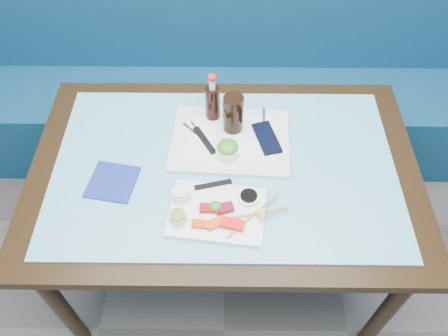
{
  "coord_description": "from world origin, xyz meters",
  "views": [
    {
      "loc": [
        0.01,
        0.48,
        1.98
      ],
      "look_at": [
        -0.0,
        1.41,
        0.8
      ],
      "focal_mm": 35.0,
      "sensor_mm": 36.0,
      "label": 1
    }
  ],
  "objects_px": {
    "sashimi_plate": "(217,212)",
    "cola_bottle_body": "(213,105)",
    "booth_bench": "(226,89)",
    "cola_glass": "(233,114)",
    "serving_tray": "(230,140)",
    "blue_napkin": "(113,182)",
    "dining_table": "(224,181)",
    "seaweed_bowl": "(227,151)"
  },
  "relations": [
    {
      "from": "sashimi_plate",
      "to": "cola_bottle_body",
      "type": "height_order",
      "value": "cola_bottle_body"
    },
    {
      "from": "dining_table",
      "to": "sashimi_plate",
      "type": "xyz_separation_m",
      "value": [
        -0.02,
        -0.2,
        0.1
      ]
    },
    {
      "from": "booth_bench",
      "to": "blue_napkin",
      "type": "xyz_separation_m",
      "value": [
        -0.39,
        -0.92,
        0.39
      ]
    },
    {
      "from": "sashimi_plate",
      "to": "seaweed_bowl",
      "type": "distance_m",
      "value": 0.25
    },
    {
      "from": "seaweed_bowl",
      "to": "blue_napkin",
      "type": "bearing_deg",
      "value": -163.53
    },
    {
      "from": "serving_tray",
      "to": "cola_bottle_body",
      "type": "xyz_separation_m",
      "value": [
        -0.07,
        0.12,
        0.07
      ]
    },
    {
      "from": "dining_table",
      "to": "seaweed_bowl",
      "type": "height_order",
      "value": "seaweed_bowl"
    },
    {
      "from": "cola_glass",
      "to": "blue_napkin",
      "type": "height_order",
      "value": "cola_glass"
    },
    {
      "from": "sashimi_plate",
      "to": "serving_tray",
      "type": "distance_m",
      "value": 0.32
    },
    {
      "from": "sashimi_plate",
      "to": "booth_bench",
      "type": "bearing_deg",
      "value": 95.61
    },
    {
      "from": "dining_table",
      "to": "cola_glass",
      "type": "distance_m",
      "value": 0.25
    },
    {
      "from": "dining_table",
      "to": "serving_tray",
      "type": "relative_size",
      "value": 3.21
    },
    {
      "from": "booth_bench",
      "to": "cola_glass",
      "type": "xyz_separation_m",
      "value": [
        0.03,
        -0.67,
        0.48
      ]
    },
    {
      "from": "serving_tray",
      "to": "cola_bottle_body",
      "type": "height_order",
      "value": "cola_bottle_body"
    },
    {
      "from": "serving_tray",
      "to": "blue_napkin",
      "type": "height_order",
      "value": "serving_tray"
    },
    {
      "from": "booth_bench",
      "to": "sashimi_plate",
      "type": "bearing_deg",
      "value": -91.27
    },
    {
      "from": "dining_table",
      "to": "blue_napkin",
      "type": "distance_m",
      "value": 0.41
    },
    {
      "from": "seaweed_bowl",
      "to": "dining_table",
      "type": "bearing_deg",
      "value": -104.42
    },
    {
      "from": "booth_bench",
      "to": "sashimi_plate",
      "type": "relative_size",
      "value": 9.62
    },
    {
      "from": "cola_bottle_body",
      "to": "serving_tray",
      "type": "bearing_deg",
      "value": -60.08
    },
    {
      "from": "booth_bench",
      "to": "cola_glass",
      "type": "bearing_deg",
      "value": -87.41
    },
    {
      "from": "serving_tray",
      "to": "cola_glass",
      "type": "relative_size",
      "value": 2.84
    },
    {
      "from": "blue_napkin",
      "to": "seaweed_bowl",
      "type": "bearing_deg",
      "value": 16.47
    },
    {
      "from": "sashimi_plate",
      "to": "serving_tray",
      "type": "bearing_deg",
      "value": 89.08
    },
    {
      "from": "dining_table",
      "to": "cola_glass",
      "type": "height_order",
      "value": "cola_glass"
    },
    {
      "from": "cola_glass",
      "to": "booth_bench",
      "type": "bearing_deg",
      "value": 92.59
    },
    {
      "from": "sashimi_plate",
      "to": "seaweed_bowl",
      "type": "height_order",
      "value": "seaweed_bowl"
    },
    {
      "from": "blue_napkin",
      "to": "booth_bench",
      "type": "bearing_deg",
      "value": 67.05
    },
    {
      "from": "blue_napkin",
      "to": "serving_tray",
      "type": "bearing_deg",
      "value": 25.27
    },
    {
      "from": "cola_bottle_body",
      "to": "blue_napkin",
      "type": "bearing_deg",
      "value": -137.82
    },
    {
      "from": "booth_bench",
      "to": "cola_bottle_body",
      "type": "bearing_deg",
      "value": -94.41
    },
    {
      "from": "serving_tray",
      "to": "blue_napkin",
      "type": "bearing_deg",
      "value": -151.54
    },
    {
      "from": "seaweed_bowl",
      "to": "blue_napkin",
      "type": "relative_size",
      "value": 0.54
    },
    {
      "from": "cola_glass",
      "to": "seaweed_bowl",
      "type": "bearing_deg",
      "value": -98.75
    },
    {
      "from": "booth_bench",
      "to": "cola_bottle_body",
      "type": "relative_size",
      "value": 19.17
    },
    {
      "from": "dining_table",
      "to": "cola_glass",
      "type": "relative_size",
      "value": 9.1
    },
    {
      "from": "sashimi_plate",
      "to": "cola_bottle_body",
      "type": "relative_size",
      "value": 1.99
    },
    {
      "from": "booth_bench",
      "to": "cola_glass",
      "type": "distance_m",
      "value": 0.82
    },
    {
      "from": "booth_bench",
      "to": "cola_bottle_body",
      "type": "height_order",
      "value": "booth_bench"
    },
    {
      "from": "serving_tray",
      "to": "dining_table",
      "type": "bearing_deg",
      "value": -96.81
    },
    {
      "from": "serving_tray",
      "to": "cola_glass",
      "type": "height_order",
      "value": "cola_glass"
    },
    {
      "from": "dining_table",
      "to": "blue_napkin",
      "type": "bearing_deg",
      "value": -168.65
    }
  ]
}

